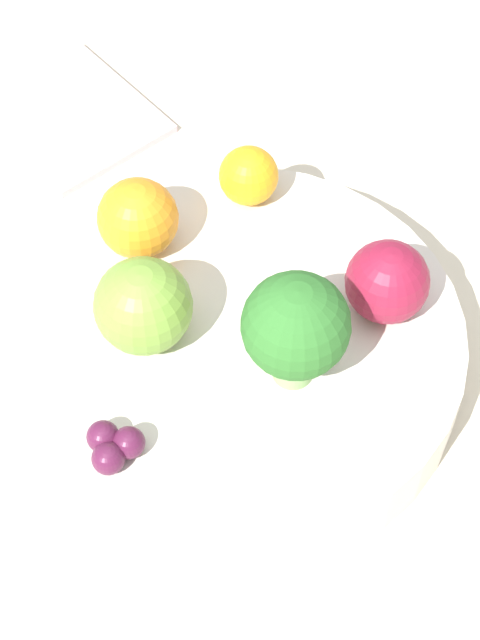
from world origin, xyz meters
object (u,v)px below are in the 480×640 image
(apple_green, at_px, (387,282))
(orange_front, at_px, (249,176))
(grape_cluster, at_px, (113,446))
(napkin, at_px, (72,116))
(broccoli, at_px, (296,328))
(bowl, at_px, (240,352))
(apple_red, at_px, (143,306))
(orange_back, at_px, (138,218))

(apple_green, relative_size, orange_front, 1.30)
(grape_cluster, height_order, napkin, grape_cluster)
(broccoli, relative_size, orange_front, 2.01)
(apple_green, bearing_deg, grape_cluster, 86.05)
(bowl, relative_size, apple_red, 4.71)
(broccoli, height_order, apple_green, broccoli)
(apple_green, xyz_separation_m, orange_back, (0.12, 0.09, 0.00))
(orange_front, bearing_deg, broccoli, 153.32)
(orange_front, distance_m, grape_cluster, 0.20)
(grape_cluster, bearing_deg, orange_back, -39.25)
(broccoli, bearing_deg, napkin, -5.58)
(broccoli, relative_size, apple_green, 1.54)
(broccoli, height_order, orange_front, broccoli)
(broccoli, distance_m, apple_red, 0.09)
(bowl, xyz_separation_m, apple_green, (-0.04, -0.08, 0.05))
(apple_red, xyz_separation_m, orange_back, (0.06, -0.03, -0.00))
(orange_back, bearing_deg, grape_cluster, 140.75)
(orange_front, height_order, grape_cluster, orange_front)
(apple_red, distance_m, grape_cluster, 0.08)
(bowl, height_order, orange_front, orange_front)
(broccoli, xyz_separation_m, apple_green, (0.00, -0.07, -0.02))
(broccoli, relative_size, grape_cluster, 2.39)
(apple_green, distance_m, orange_back, 0.15)
(napkin, bearing_deg, bowl, 172.19)
(bowl, relative_size, apple_green, 5.38)
(broccoli, xyz_separation_m, napkin, (0.29, -0.03, -0.08))
(grape_cluster, bearing_deg, orange_front, -58.12)
(grape_cluster, xyz_separation_m, napkin, (0.27, -0.14, -0.05))
(broccoli, height_order, grape_cluster, broccoli)
(orange_back, height_order, grape_cluster, orange_back)
(bowl, distance_m, apple_red, 0.07)
(orange_front, height_order, napkin, orange_front)
(bowl, bearing_deg, napkin, -7.81)
(apple_green, xyz_separation_m, orange_front, (0.12, 0.01, -0.01))
(orange_back, xyz_separation_m, napkin, (0.16, -0.04, -0.06))
(bowl, bearing_deg, orange_back, 6.49)
(apple_red, height_order, grape_cluster, apple_red)
(broccoli, distance_m, orange_back, 0.13)
(broccoli, distance_m, apple_green, 0.07)
(orange_front, bearing_deg, bowl, 140.19)
(apple_green, height_order, orange_back, same)
(apple_green, height_order, grape_cluster, apple_green)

